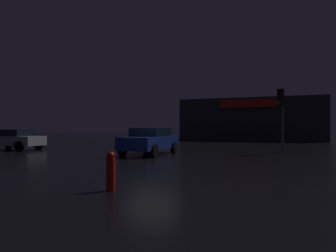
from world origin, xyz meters
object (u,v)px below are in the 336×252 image
object	(u,v)px
car_near	(14,139)
store_building	(251,120)
traffic_signal_main	(281,108)
car_far	(150,140)
fire_hydrant	(111,171)

from	to	relation	value
car_near	store_building	bearing A→B (deg)	58.12
traffic_signal_main	car_far	size ratio (longest dim) A/B	0.86
car_near	fire_hydrant	world-z (taller)	car_near
store_building	traffic_signal_main	size ratio (longest dim) A/B	4.28
car_near	car_far	size ratio (longest dim) A/B	0.94
store_building	traffic_signal_main	distance (m)	19.51
store_building	traffic_signal_main	bearing A→B (deg)	-80.76
store_building	car_near	distance (m)	26.76
car_near	car_far	world-z (taller)	car_far
traffic_signal_main	car_near	bearing A→B (deg)	-168.77
store_building	car_far	xyz separation A→B (m)	(-3.88, -22.69, -1.71)
car_far	fire_hydrant	bearing A→B (deg)	-72.11
fire_hydrant	car_far	bearing A→B (deg)	107.89
store_building	fire_hydrant	distance (m)	31.88
traffic_signal_main	car_near	distance (m)	17.68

